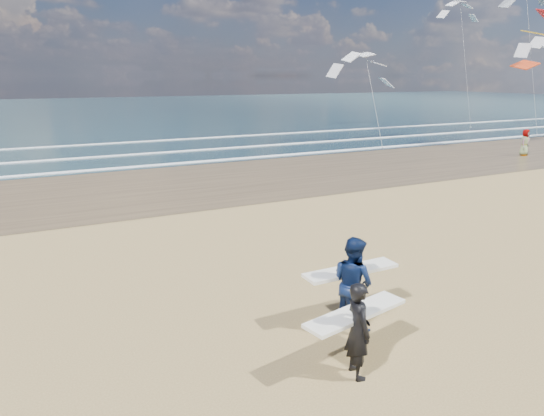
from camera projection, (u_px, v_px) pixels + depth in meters
wet_sand_strip at (439, 156)px, 32.24m from camera, size 220.00×12.00×0.01m
ocean at (194, 109)px, 78.97m from camera, size 220.00×100.00×0.02m
foam_breakers at (351, 139)px, 40.97m from camera, size 220.00×11.70×0.05m
surfer_near at (358, 328)px, 8.52m from camera, size 2.26×1.18×1.78m
surfer_far at (353, 282)px, 10.15m from camera, size 2.21×1.18×2.01m
beachgoer_0 at (525, 142)px, 32.40m from camera, size 0.98×0.79×1.75m
kite_1 at (371, 85)px, 36.89m from camera, size 6.01×4.76×7.95m
kite_2 at (530, 45)px, 44.11m from camera, size 5.71×4.73×14.51m
kite_5 at (465, 55)px, 50.28m from camera, size 5.19×4.67×13.72m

